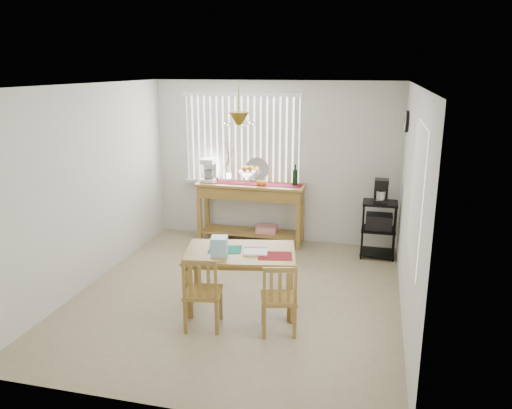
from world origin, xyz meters
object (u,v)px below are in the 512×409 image
(sideboard, at_px, (251,199))
(cart_items, at_px, (381,191))
(chair_left, at_px, (202,293))
(dining_table, at_px, (240,257))
(wire_cart, at_px, (379,224))
(chair_right, at_px, (279,299))

(sideboard, height_order, cart_items, cart_items)
(sideboard, xyz_separation_m, chair_left, (0.18, -2.88, -0.32))
(dining_table, xyz_separation_m, chair_left, (-0.25, -0.64, -0.19))
(sideboard, relative_size, cart_items, 4.93)
(wire_cart, xyz_separation_m, cart_items, (0.00, 0.01, 0.51))
(wire_cart, bearing_deg, sideboard, 174.57)
(dining_table, bearing_deg, sideboard, 100.96)
(sideboard, distance_m, cart_items, 2.06)
(sideboard, relative_size, wire_cart, 2.03)
(wire_cart, relative_size, chair_left, 1.00)
(dining_table, distance_m, chair_left, 0.71)
(chair_left, bearing_deg, dining_table, 68.56)
(sideboard, xyz_separation_m, wire_cart, (2.03, -0.19, -0.22))
(sideboard, distance_m, wire_cart, 2.05)
(sideboard, xyz_separation_m, cart_items, (2.03, -0.18, 0.29))
(sideboard, relative_size, chair_right, 2.14)
(dining_table, bearing_deg, chair_right, -43.23)
(wire_cart, distance_m, dining_table, 2.60)
(dining_table, xyz_separation_m, chair_right, (0.58, -0.54, -0.21))
(sideboard, height_order, chair_left, sideboard)
(chair_right, bearing_deg, wire_cart, 68.53)
(cart_items, bearing_deg, chair_left, -124.45)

